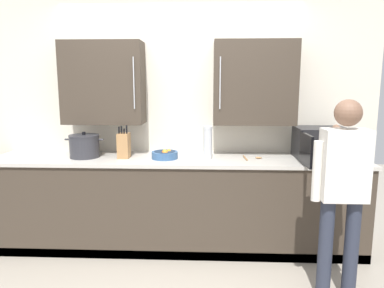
{
  "coord_description": "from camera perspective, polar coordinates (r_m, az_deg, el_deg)",
  "views": [
    {
      "loc": [
        0.3,
        -2.71,
        1.68
      ],
      "look_at": [
        0.15,
        0.74,
        1.09
      ],
      "focal_mm": 33.36,
      "sensor_mm": 36.0,
      "label": 1
    }
  ],
  "objects": [
    {
      "name": "ground_plane",
      "position": [
        3.21,
        -3.52,
        -21.99
      ],
      "size": [
        9.54,
        9.54,
        0.0
      ],
      "primitive_type": "plane",
      "color": "#9E9384"
    },
    {
      "name": "back_wall_tiled",
      "position": [
        3.84,
        -2.0,
        6.48
      ],
      "size": [
        4.19,
        0.44,
        2.77
      ],
      "color": "beige",
      "rests_on": "ground_plane"
    },
    {
      "name": "counter_unit",
      "position": [
        3.72,
        -2.31,
        -9.36
      ],
      "size": [
        3.73,
        0.68,
        0.94
      ],
      "color": "#3D3328",
      "rests_on": "ground_plane"
    },
    {
      "name": "microwave_oven",
      "position": [
        3.75,
        19.6,
        0.14
      ],
      "size": [
        0.51,
        0.75,
        0.31
      ],
      "color": "black",
      "rests_on": "counter_unit"
    },
    {
      "name": "thermos_flask",
      "position": [
        3.51,
        2.53,
        0.25
      ],
      "size": [
        0.09,
        0.09,
        0.33
      ],
      "color": "#B7BABF",
      "rests_on": "counter_unit"
    },
    {
      "name": "stock_pot",
      "position": [
        3.75,
        -16.83,
        -0.31
      ],
      "size": [
        0.39,
        0.3,
        0.26
      ],
      "color": "#2D2D33",
      "rests_on": "counter_unit"
    },
    {
      "name": "wooden_spoon",
      "position": [
        3.59,
        9.62,
        -2.18
      ],
      "size": [
        0.18,
        0.21,
        0.02
      ],
      "color": "#A37547",
      "rests_on": "counter_unit"
    },
    {
      "name": "knife_block",
      "position": [
        3.64,
        -10.84,
        -0.2
      ],
      "size": [
        0.11,
        0.15,
        0.33
      ],
      "color": "#A37547",
      "rests_on": "counter_unit"
    },
    {
      "name": "fruit_bowl",
      "position": [
        3.56,
        -4.37,
        -1.65
      ],
      "size": [
        0.26,
        0.26,
        0.1
      ],
      "color": "#335684",
      "rests_on": "counter_unit"
    },
    {
      "name": "person_figure",
      "position": [
        2.96,
        22.91,
        -5.71
      ],
      "size": [
        0.44,
        0.66,
        1.57
      ],
      "color": "#282D3D",
      "rests_on": "ground_plane"
    }
  ]
}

